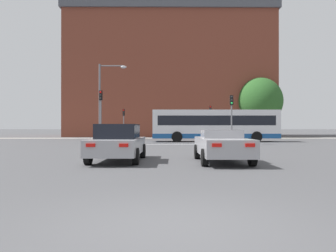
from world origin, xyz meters
The scene contains 15 objects.
ground_plane centered at (0.00, 0.00, 0.00)m, with size 400.00×400.00×0.00m, color #474749.
stop_line_strip centered at (0.00, 21.93, 0.00)m, with size 7.95×0.30×0.01m, color silver.
far_pavement centered at (0.00, 36.44, 0.01)m, with size 68.83×2.50×0.01m, color #A09B91.
brick_civic_building centered at (0.48, 48.13, 9.77)m, with size 30.62×16.13×25.88m.
car_saloon_left centered at (-2.08, 8.95, 0.77)m, with size 2.08×4.62×1.53m.
car_roadster_right centered at (2.14, 8.48, 0.68)m, with size 1.93×4.48×1.29m.
bus_crossing_lead centered at (4.64, 26.80, 1.62)m, with size 11.91×2.77×3.02m.
traffic_light_near_left centered at (-5.48, 22.51, 2.96)m, with size 0.26×0.31×4.43m.
traffic_light_far_left centered at (-5.23, 35.57, 2.46)m, with size 0.26×0.31×3.61m.
traffic_light_far_right centered at (5.50, 36.02, 2.73)m, with size 0.26×0.31×4.05m.
traffic_light_near_right centered at (5.33, 22.22, 2.71)m, with size 0.26×0.31×4.02m.
street_lamp_junction centered at (-5.28, 23.25, 4.20)m, with size 2.36×0.36×6.77m.
pedestrian_waiting centered at (0.58, 36.67, 1.00)m, with size 0.45×0.43×1.70m.
pedestrian_walking_east centered at (1.18, 36.79, 1.04)m, with size 0.43×0.44×1.76m.
tree_by_building centered at (13.03, 40.55, 5.01)m, with size 6.14×6.14×8.24m.
Camera 1 is at (-0.13, -4.61, 1.41)m, focal length 35.00 mm.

